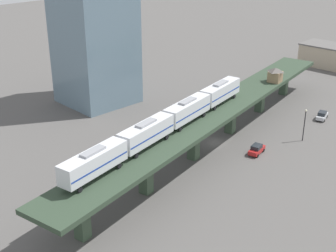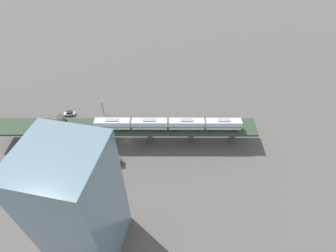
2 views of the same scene
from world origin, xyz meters
The scene contains 9 objects.
ground_plane centered at (0.00, 0.00, 0.00)m, with size 400.00×400.00×0.00m, color #514F4C.
elevated_viaduct centered at (0.03, -0.17, 6.27)m, with size 26.37×91.85×7.29m.
subway_train centered at (1.60, -15.04, 9.83)m, with size 12.56×49.37×4.45m.
signal_hut centered at (-2.30, 23.59, 9.09)m, with size 3.79×3.79×3.40m.
street_car_silver centered at (8.78, 27.34, 0.94)m, with size 2.97×4.73×1.89m.
street_car_red centered at (8.83, 2.10, 0.94)m, with size 2.70×4.68×1.89m.
delivery_truck centered at (-11.72, 2.08, 1.76)m, with size 4.18×7.54×3.20m.
street_lamp centered at (11.93, 13.84, 4.11)m, with size 0.44×0.44×6.94m.
office_tower centered at (-36.79, -2.52, 18.00)m, with size 16.00×16.00×36.00m.
Camera 1 is at (55.78, -67.34, 41.41)m, focal length 50.00 mm.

